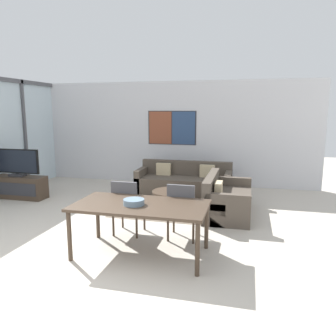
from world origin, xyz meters
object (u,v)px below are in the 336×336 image
sofa_main (184,183)px  coffee_table (172,195)px  television (16,163)px  sofa_side (225,201)px  fruit_bowl (134,202)px  dining_chair_centre (182,209)px  dining_chair_left (127,205)px  dining_table (141,209)px  tv_console (18,187)px

sofa_main → coffee_table: bearing=-90.0°
television → coffee_table: 3.72m
sofa_side → fruit_bowl: (-1.08, -2.19, 0.52)m
coffee_table → dining_chair_centre: bearing=-71.1°
coffee_table → dining_chair_left: dining_chair_left is taller
dining_chair_centre → fruit_bowl: 0.94m
dining_table → fruit_bowl: fruit_bowl is taller
coffee_table → dining_table: (0.08, -2.22, 0.39)m
tv_console → television: size_ratio=1.15×
tv_console → fruit_bowl: bearing=-31.5°
sofa_side → dining_chair_left: size_ratio=1.77×
fruit_bowl → dining_table: bearing=35.5°
dining_table → dining_chair_left: 0.82m
sofa_main → sofa_side: same height
dining_table → television: bearing=149.6°
dining_chair_centre → dining_chair_left: bearing=-179.9°
dining_chair_centre → fruit_bowl: size_ratio=3.13×
sofa_main → fruit_bowl: 3.64m
television → dining_table: (3.76, -2.20, -0.16)m
television → dining_chair_centre: (4.22, -1.54, -0.33)m
sofa_side → tv_console: bearing=89.3°
tv_console → television: television is taller
dining_chair_left → dining_chair_centre: (0.92, 0.00, 0.00)m
sofa_main → dining_chair_centre: (0.54, -2.89, 0.24)m
television → dining_chair_left: size_ratio=1.26×
dining_chair_centre → tv_console: bearing=159.9°
television → sofa_side: television is taller
coffee_table → dining_chair_left: (-0.38, -1.57, 0.22)m
coffee_table → dining_chair_centre: dining_chair_centre is taller
tv_console → television: bearing=90.0°
dining_table → dining_chair_centre: dining_chair_centre is taller
tv_console → dining_table: dining_table is taller
dining_table → coffee_table: bearing=92.0°
tv_console → sofa_side: size_ratio=0.82×
dining_table → fruit_bowl: size_ratio=6.36×
dining_chair_centre → fruit_bowl: (-0.54, -0.72, 0.28)m
sofa_side → fruit_bowl: size_ratio=5.54×
tv_console → sofa_main: sofa_main is taller
dining_chair_centre → sofa_main: bearing=100.5°
sofa_main → dining_chair_centre: bearing=-79.5°
dining_chair_left → fruit_bowl: 0.85m
sofa_main → coffee_table: size_ratio=2.76×
coffee_table → dining_table: size_ratio=0.44×
coffee_table → dining_chair_centre: (0.54, -1.56, 0.22)m
tv_console → fruit_bowl: 4.35m
sofa_side → dining_chair_centre: bearing=159.6°
sofa_side → fruit_bowl: fruit_bowl is taller
tv_console → dining_chair_left: (3.30, -1.54, 0.25)m
sofa_side → coffee_table: size_ratio=1.97×
television → fruit_bowl: (3.68, -2.26, -0.05)m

